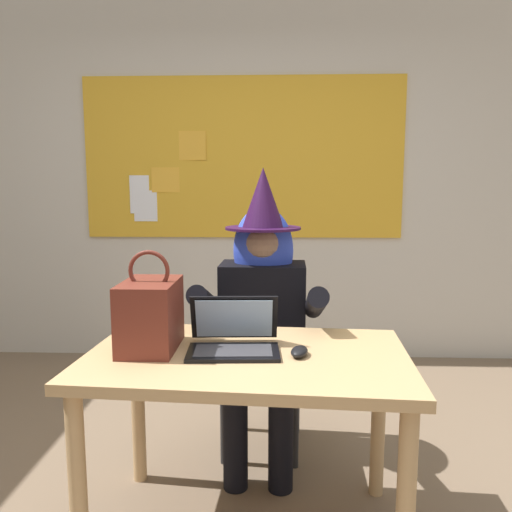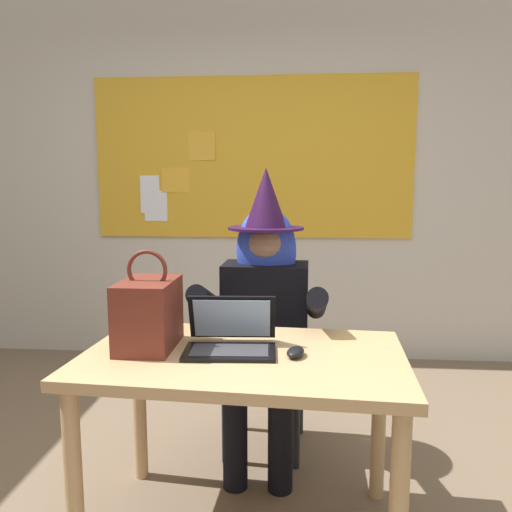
{
  "view_description": "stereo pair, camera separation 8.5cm",
  "coord_description": "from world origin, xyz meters",
  "px_view_note": "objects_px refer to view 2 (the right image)",
  "views": [
    {
      "loc": [
        0.24,
        -1.65,
        1.33
      ],
      "look_at": [
        0.16,
        0.43,
        1.04
      ],
      "focal_mm": 34.6,
      "sensor_mm": 36.0,
      "label": 1
    },
    {
      "loc": [
        0.32,
        -1.64,
        1.33
      ],
      "look_at": [
        0.16,
        0.43,
        1.04
      ],
      "focal_mm": 34.6,
      "sensor_mm": 36.0,
      "label": 2
    }
  ],
  "objects_px": {
    "chair_at_desk": "(267,350)",
    "computer_mouse": "(295,352)",
    "desk_main": "(244,379)",
    "person_costumed": "(265,301)",
    "laptop": "(231,338)",
    "handbag": "(148,313)"
  },
  "relations": [
    {
      "from": "desk_main",
      "to": "laptop",
      "type": "height_order",
      "value": "laptop"
    },
    {
      "from": "person_costumed",
      "to": "handbag",
      "type": "height_order",
      "value": "person_costumed"
    },
    {
      "from": "chair_at_desk",
      "to": "person_costumed",
      "type": "relative_size",
      "value": 0.62
    },
    {
      "from": "chair_at_desk",
      "to": "laptop",
      "type": "distance_m",
      "value": 0.74
    },
    {
      "from": "chair_at_desk",
      "to": "computer_mouse",
      "type": "height_order",
      "value": "chair_at_desk"
    },
    {
      "from": "chair_at_desk",
      "to": "person_costumed",
      "type": "xyz_separation_m",
      "value": [
        -0.01,
        -0.12,
        0.29
      ]
    },
    {
      "from": "desk_main",
      "to": "handbag",
      "type": "bearing_deg",
      "value": 173.77
    },
    {
      "from": "desk_main",
      "to": "person_costumed",
      "type": "xyz_separation_m",
      "value": [
        0.04,
        0.6,
        0.16
      ]
    },
    {
      "from": "person_costumed",
      "to": "computer_mouse",
      "type": "xyz_separation_m",
      "value": [
        0.15,
        -0.62,
        -0.04
      ]
    },
    {
      "from": "computer_mouse",
      "to": "desk_main",
      "type": "bearing_deg",
      "value": -172.93
    },
    {
      "from": "chair_at_desk",
      "to": "desk_main",
      "type": "bearing_deg",
      "value": -0.17
    },
    {
      "from": "desk_main",
      "to": "computer_mouse",
      "type": "xyz_separation_m",
      "value": [
        0.19,
        -0.03,
        0.12
      ]
    },
    {
      "from": "chair_at_desk",
      "to": "computer_mouse",
      "type": "bearing_deg",
      "value": 14.64
    },
    {
      "from": "person_costumed",
      "to": "computer_mouse",
      "type": "relative_size",
      "value": 13.72
    },
    {
      "from": "chair_at_desk",
      "to": "laptop",
      "type": "height_order",
      "value": "laptop"
    },
    {
      "from": "laptop",
      "to": "handbag",
      "type": "xyz_separation_m",
      "value": [
        -0.32,
        0.01,
        0.09
      ]
    },
    {
      "from": "person_costumed",
      "to": "handbag",
      "type": "relative_size",
      "value": 3.77
    },
    {
      "from": "chair_at_desk",
      "to": "computer_mouse",
      "type": "relative_size",
      "value": 8.53
    },
    {
      "from": "laptop",
      "to": "handbag",
      "type": "relative_size",
      "value": 0.93
    },
    {
      "from": "person_costumed",
      "to": "handbag",
      "type": "xyz_separation_m",
      "value": [
        -0.41,
        -0.56,
        0.08
      ]
    },
    {
      "from": "laptop",
      "to": "computer_mouse",
      "type": "distance_m",
      "value": 0.25
    },
    {
      "from": "desk_main",
      "to": "handbag",
      "type": "height_order",
      "value": "handbag"
    }
  ]
}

